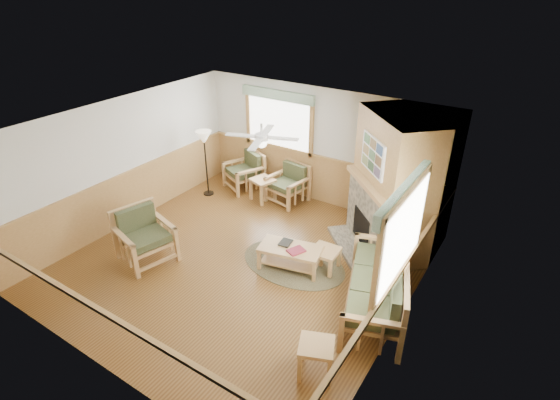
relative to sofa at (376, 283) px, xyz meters
The scene contains 24 objects.
floor 2.61m from the sofa, behind, with size 6.00×6.00×0.01m, color brown.
ceiling 3.37m from the sofa, behind, with size 6.00×6.00×0.01m, color white.
wall_back 3.88m from the sofa, 132.29° to the left, with size 6.00×0.02×2.70m, color silver.
wall_front 4.18m from the sofa, 128.58° to the right, with size 6.00×0.02×2.70m, color silver.
wall_left 5.62m from the sofa, behind, with size 0.02×6.00×2.70m, color silver.
wall_right 0.98m from the sofa, 23.63° to the right, with size 0.02×6.00×2.70m, color silver.
wainscot 2.56m from the sofa, behind, with size 6.00×6.00×1.10m, color #AD8147, non-canonical shape.
fireplace 2.10m from the sofa, 105.10° to the left, with size 2.20×2.20×2.70m, color #AD8147, non-canonical shape.
window_back 5.01m from the sofa, 142.87° to the left, with size 1.90×0.16×1.50m, color white, non-canonical shape.
window_right 2.10m from the sofa, 44.07° to the right, with size 0.16×1.90×1.50m, color white, non-canonical shape.
ceiling_fan 3.12m from the sofa, behind, with size 1.24×1.24×0.36m, color white, non-canonical shape.
sofa is the anchor object (origin of this frame).
armchair_back_left 5.01m from the sofa, 151.99° to the left, with size 0.82×0.82×0.92m, color tan, non-canonical shape.
armchair_back_right 3.93m from the sofa, 143.22° to the left, with size 0.79×0.79×0.89m, color tan, non-canonical shape.
armchair_left 4.27m from the sofa, 165.45° to the right, with size 0.90×0.90×1.01m, color tan, non-canonical shape.
coffee_table 1.74m from the sofa, behind, with size 1.13×0.56×0.45m, color tan, non-canonical shape.
end_table_chairs 4.21m from the sofa, 150.44° to the left, with size 0.49×0.47×0.55m, color tan, non-canonical shape.
end_table_sofa 1.68m from the sofa, 95.78° to the right, with size 0.47×0.45×0.52m, color tan, non-canonical shape.
footstool 1.30m from the sofa, 156.83° to the left, with size 0.48×0.48×0.42m, color tan, non-canonical shape.
braided_rug 1.82m from the sofa, 169.70° to the left, with size 2.05×2.05×0.01m, color brown.
floor_lamp_left 5.23m from the sofa, 162.06° to the left, with size 0.37×0.37×1.63m, color black, non-canonical shape.
floor_lamp_right 1.05m from the sofa, 90.00° to the left, with size 0.36×0.36×1.55m, color black, non-canonical shape.
book_red 1.56m from the sofa, behind, with size 0.22×0.30×0.03m, color maroon.
book_dark 1.87m from the sofa, behind, with size 0.20×0.27×0.03m, color black.
Camera 1 is at (4.26, -5.23, 4.96)m, focal length 28.00 mm.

